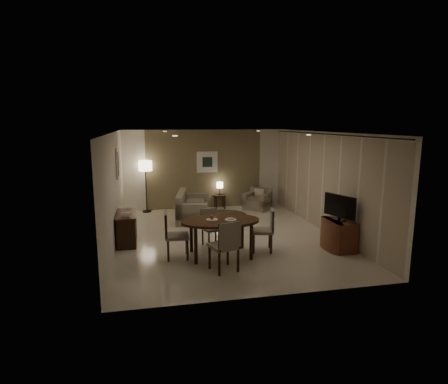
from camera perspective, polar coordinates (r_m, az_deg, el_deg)
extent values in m
cube|color=beige|center=(9.87, 0.24, -6.79)|extent=(5.50, 7.00, 0.00)
cube|color=white|center=(9.42, 0.25, 9.09)|extent=(5.50, 7.00, 0.00)
cube|color=olive|center=(12.96, -3.02, 3.50)|extent=(5.50, 0.00, 2.70)
cube|color=beige|center=(9.37, -16.42, 0.34)|extent=(0.00, 7.00, 2.70)
cube|color=beige|center=(10.47, 15.13, 1.45)|extent=(0.00, 7.00, 2.70)
cube|color=olive|center=(12.94, -3.01, 3.49)|extent=(3.96, 0.03, 2.70)
cylinder|color=black|center=(10.32, 15.12, 8.53)|extent=(0.03, 6.80, 0.03)
cube|color=silver|center=(12.90, -2.56, 4.59)|extent=(0.72, 0.03, 0.72)
cube|color=black|center=(12.89, -2.55, 4.58)|extent=(0.34, 0.01, 0.34)
cube|color=silver|center=(10.49, -15.91, 4.18)|extent=(0.03, 0.60, 0.80)
cube|color=gray|center=(10.49, -15.83, 4.19)|extent=(0.01, 0.46, 0.64)
cylinder|color=white|center=(7.43, -7.48, 8.48)|extent=(0.10, 0.10, 0.01)
cylinder|color=white|center=(8.14, 12.79, 8.49)|extent=(0.10, 0.10, 0.01)
cylinder|color=white|center=(11.02, -8.99, 9.10)|extent=(0.10, 0.10, 0.01)
cylinder|color=white|center=(11.52, 5.25, 9.25)|extent=(0.10, 0.10, 0.01)
cylinder|color=white|center=(8.28, -1.85, -4.22)|extent=(0.26, 0.26, 0.02)
cylinder|color=white|center=(8.27, 1.01, -4.24)|extent=(0.26, 0.26, 0.02)
sphere|color=#9F2912|center=(8.27, -1.85, -3.86)|extent=(0.09, 0.09, 0.09)
cube|color=white|center=(8.26, 1.01, -4.09)|extent=(0.12, 0.08, 0.03)
cylinder|color=#453E27|center=(12.10, 0.27, -3.48)|extent=(1.35, 1.35, 0.01)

